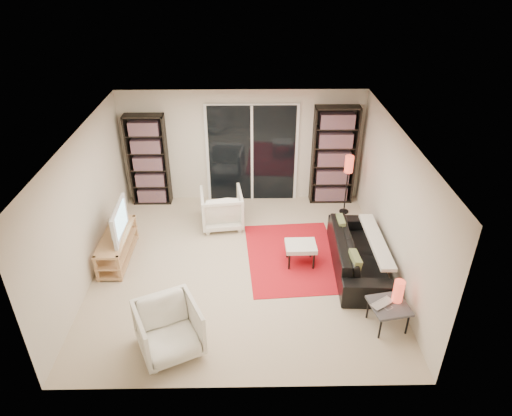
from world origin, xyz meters
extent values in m
plane|color=#C2AC95|center=(0.00, 0.00, 0.00)|extent=(5.00, 5.00, 0.00)
cube|color=beige|center=(0.00, 2.50, 1.20)|extent=(5.00, 0.02, 2.40)
cube|color=beige|center=(0.00, -2.50, 1.20)|extent=(5.00, 0.02, 2.40)
cube|color=beige|center=(-2.50, 0.00, 1.20)|extent=(0.02, 5.00, 2.40)
cube|color=beige|center=(2.50, 0.00, 1.20)|extent=(0.02, 5.00, 2.40)
cube|color=white|center=(0.00, 0.00, 2.40)|extent=(5.00, 5.00, 0.02)
cube|color=white|center=(0.20, 2.47, 1.05)|extent=(1.92, 0.06, 2.16)
cube|color=black|center=(0.20, 2.44, 1.05)|extent=(1.80, 0.02, 2.10)
cube|color=white|center=(0.20, 2.42, 1.05)|extent=(0.05, 0.02, 2.10)
cube|color=black|center=(-1.95, 2.34, 0.97)|extent=(0.80, 0.30, 1.95)
cube|color=#AA7225|center=(-1.95, 2.32, 0.97)|extent=(0.70, 0.22, 1.85)
cube|color=black|center=(1.90, 2.34, 1.05)|extent=(0.90, 0.30, 2.10)
cube|color=#AA7225|center=(1.90, 2.32, 1.05)|extent=(0.80, 0.22, 2.00)
cube|color=tan|center=(-2.19, 0.27, 0.48)|extent=(0.43, 1.34, 0.04)
cube|color=tan|center=(-2.19, 0.27, 0.25)|extent=(0.43, 1.34, 0.03)
cube|color=tan|center=(-2.19, 0.27, 0.06)|extent=(0.43, 1.34, 0.04)
cube|color=tan|center=(-2.38, -0.36, 0.25)|extent=(0.05, 0.05, 0.50)
cube|color=tan|center=(-2.38, 0.90, 0.25)|extent=(0.05, 0.05, 0.50)
cube|color=tan|center=(-2.01, -0.36, 0.25)|extent=(0.05, 0.05, 0.50)
cube|color=tan|center=(-2.01, 0.90, 0.25)|extent=(0.05, 0.05, 0.50)
imported|color=black|center=(-2.17, 0.27, 0.78)|extent=(0.18, 0.99, 0.57)
cube|color=red|center=(0.91, 0.26, 0.01)|extent=(1.74, 2.26, 0.01)
imported|color=black|center=(1.99, -0.06, 0.31)|extent=(0.93, 2.15, 0.62)
imported|color=silver|center=(-0.41, 1.37, 0.37)|extent=(0.89, 0.91, 0.74)
imported|color=silver|center=(-0.96, -1.85, 0.37)|extent=(1.07, 1.08, 0.75)
cube|color=silver|center=(1.02, 0.08, 0.36)|extent=(0.53, 0.44, 0.08)
cylinder|color=black|center=(0.81, -0.10, 0.16)|extent=(0.04, 0.04, 0.32)
cylinder|color=black|center=(0.80, 0.24, 0.16)|extent=(0.04, 0.04, 0.32)
cylinder|color=black|center=(1.23, -0.09, 0.16)|extent=(0.04, 0.04, 0.32)
cylinder|color=black|center=(1.23, 0.25, 0.16)|extent=(0.04, 0.04, 0.32)
cube|color=#404044|center=(2.13, -1.45, 0.38)|extent=(0.61, 0.61, 0.04)
cylinder|color=black|center=(1.97, -1.70, 0.19)|extent=(0.03, 0.03, 0.38)
cylinder|color=black|center=(1.89, -1.29, 0.19)|extent=(0.03, 0.03, 0.38)
cylinder|color=black|center=(2.38, -1.62, 0.19)|extent=(0.03, 0.03, 0.38)
cylinder|color=black|center=(2.30, -1.21, 0.19)|extent=(0.03, 0.03, 0.38)
imported|color=silver|center=(2.06, -1.48, 0.41)|extent=(0.42, 0.39, 0.03)
cylinder|color=#E8422A|center=(2.26, -1.36, 0.57)|extent=(0.15, 0.15, 0.35)
cylinder|color=black|center=(2.11, 1.82, 0.01)|extent=(0.19, 0.19, 0.03)
cylinder|color=black|center=(2.11, 1.82, 0.48)|extent=(0.03, 0.03, 0.96)
cylinder|color=#E8422A|center=(2.11, 1.82, 1.10)|extent=(0.17, 0.17, 0.34)
camera|label=1|loc=(0.14, -6.35, 4.88)|focal=32.00mm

